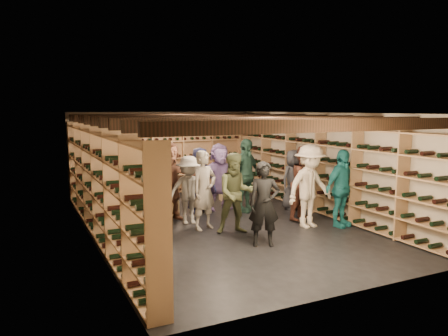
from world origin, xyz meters
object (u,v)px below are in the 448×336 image
person_3 (310,186)px  person_4 (341,188)px  person_5 (169,181)px  person_7 (204,190)px  person_0 (150,193)px  person_9 (189,190)px  crate_loose (229,197)px  person_1 (264,204)px  crate_stack_right (167,201)px  person_11 (220,177)px  person_12 (294,180)px  crate_stack_left (168,190)px  person_8 (305,183)px  person_6 (200,180)px  person_2 (236,193)px  person_10 (245,175)px

person_3 → person_4: (0.63, -0.24, -0.05)m
person_5 → person_7: 1.09m
person_0 → person_9: (0.98, 0.42, -0.09)m
crate_loose → person_1: (-1.20, -3.88, 0.69)m
crate_loose → person_7: bearing=-126.3°
crate_stack_right → person_1: size_ratio=0.44×
person_9 → person_11: person_11 is taller
person_12 → crate_stack_right: bearing=159.3°
person_4 → person_9: bearing=135.7°
crate_loose → crate_stack_left: bearing=163.2°
person_0 → person_8: bearing=-25.2°
crate_stack_left → person_3: 4.20m
crate_loose → person_6: bearing=-142.9°
crate_stack_left → crate_stack_right: same height
crate_stack_right → person_1: bearing=-73.4°
crate_loose → person_6: 1.72m
crate_stack_left → person_3: bearing=-62.5°
crate_loose → person_2: size_ratio=0.31×
person_2 → person_8: person_8 is taller
crate_stack_left → person_1: 4.41m
crate_stack_right → person_4: bearing=-40.0°
crate_loose → person_7: size_ratio=0.30×
crate_stack_left → person_0: size_ratio=0.41×
crate_stack_left → person_0: person_0 is taller
person_2 → person_4: size_ratio=0.98×
person_1 → person_8: 2.19m
crate_loose → person_6: size_ratio=0.32×
crate_loose → person_7: 3.04m
person_4 → person_11: person_11 is taller
person_1 → person_2: bearing=118.1°
person_9 → person_0: bearing=-150.5°
person_0 → person_11: 2.56m
person_1 → person_3: 1.66m
person_7 → person_11: 1.81m
person_6 → crate_stack_right: bearing=-171.9°
person_11 → person_9: bearing=-145.4°
person_6 → person_7: bearing=-97.1°
person_0 → person_11: (2.16, 1.38, -0.01)m
person_7 → person_2: bearing=-67.5°
crate_loose → person_8: (0.60, -2.63, 0.75)m
person_4 → person_5: size_ratio=0.92×
crate_stack_left → person_8: bearing=-54.7°
crate_stack_left → person_2: size_ratio=0.42×
person_7 → crate_stack_right: bearing=84.4°
person_3 → person_7: (-2.06, 0.82, -0.06)m
person_2 → person_6: 1.97m
person_8 → crate_stack_right: bearing=122.9°
person_7 → person_4: bearing=-39.9°
person_3 → person_1: bearing=-163.0°
person_8 → person_10: size_ratio=0.94×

